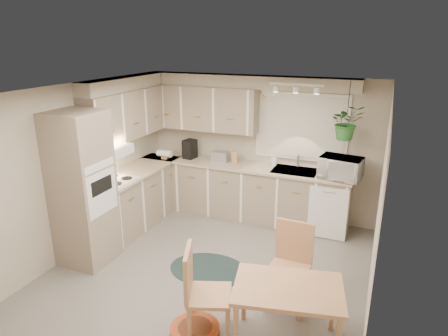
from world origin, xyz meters
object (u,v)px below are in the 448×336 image
Objects in this scene: chair_back at (288,268)px; dining_table at (287,316)px; braided_rug at (209,269)px; microwave at (341,166)px; pet_bed at (195,332)px; chair_left at (209,293)px.

dining_table is at bearing 104.64° from chair_back.
microwave is (1.42, 1.69, 1.14)m from braided_rug.
microwave is at bearing -95.77° from chair_back.
braided_rug is at bearing 143.98° from dining_table.
pet_bed is 0.86× the size of microwave.
pet_bed is at bearing -163.13° from dining_table.
microwave is at bearing 49.88° from braided_rug.
dining_table is 1.75× the size of microwave.
chair_left reaches higher than braided_rug.
dining_table reaches higher than pet_bed.
braided_rug is at bearing -14.48° from chair_back.
microwave reaches higher than pet_bed.
pet_bed reaches higher than braided_rug.
microwave reaches higher than braided_rug.
chair_left reaches higher than dining_table.
braided_rug is at bearing 108.11° from pet_bed.
dining_table is at bearing 16.87° from pet_bed.
microwave is (0.91, 2.79, 0.65)m from chair_left.
chair_left is 1.00× the size of chair_back.
dining_table reaches higher than braided_rug.
dining_table is 1.07× the size of chair_back.
microwave is (0.27, 2.03, 0.65)m from chair_back.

